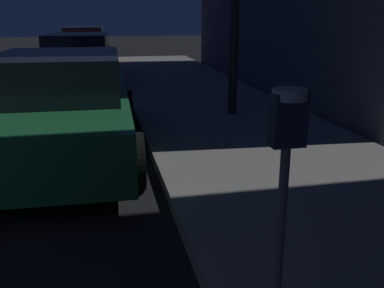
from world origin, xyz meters
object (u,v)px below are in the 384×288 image
Objects in this scene: car_blue at (79,61)px; car_green at (62,106)px; parking_meter at (286,149)px; car_red at (85,45)px.

car_green is at bearing -90.00° from car_blue.
parking_meter is 16.91m from car_red.
car_green and car_red have the same top height.
parking_meter is 0.32× the size of car_red.
parking_meter reaches higher than car_green.
car_green is 1.07× the size of car_red.
car_red is at bearing 90.00° from car_green.
car_blue is 1.05× the size of car_red.
parking_meter is at bearing -68.81° from car_green.
car_blue is (-0.00, 6.10, 0.00)m from car_green.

